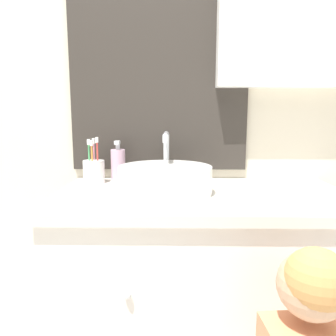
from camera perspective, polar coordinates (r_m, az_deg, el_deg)
wall_back at (r=1.49m, az=6.04°, el=13.98°), size 3.20×0.18×2.50m
vanity_counter at (r=1.38m, az=5.61°, el=-22.39°), size 1.07×0.57×0.89m
sink_basin at (r=1.19m, az=-0.46°, el=-1.89°), size 0.34×0.39×0.22m
toothbrush_holder at (r=1.40m, az=-12.78°, el=-0.45°), size 0.09×0.09×0.19m
soap_dispenser at (r=1.40m, az=-8.67°, el=0.50°), size 0.06×0.06×0.18m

